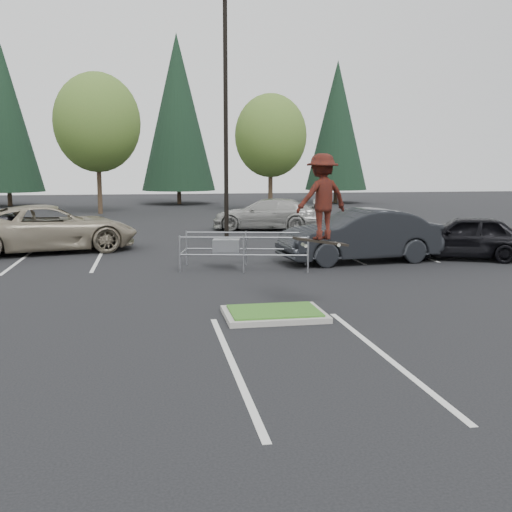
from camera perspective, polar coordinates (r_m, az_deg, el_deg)
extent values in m
plane|color=black|center=(13.32, 1.74, -5.81)|extent=(120.00, 120.00, 0.00)
cube|color=gray|center=(13.31, 1.74, -5.56)|extent=(2.20, 1.60, 0.12)
cube|color=#306A21|center=(13.29, 1.74, -5.25)|extent=(1.95, 1.35, 0.05)
cube|color=silver|center=(21.95, -14.83, -0.38)|extent=(0.12, 5.20, 0.01)
cube|color=silver|center=(22.34, -21.75, -0.55)|extent=(0.12, 5.20, 0.01)
cube|color=silver|center=(23.02, 8.09, 0.23)|extent=(0.12, 5.20, 0.01)
cube|color=silver|center=(24.00, 14.22, 0.39)|extent=(0.12, 5.20, 0.01)
cube|color=silver|center=(25.23, 19.82, 0.54)|extent=(0.12, 5.20, 0.01)
cube|color=silver|center=(10.26, -2.25, -10.23)|extent=(0.12, 6.00, 0.01)
cube|color=silver|center=(10.94, 12.09, -9.21)|extent=(0.12, 6.00, 0.01)
cube|color=gray|center=(25.03, -2.81, 1.31)|extent=(0.60, 0.60, 0.30)
cylinder|color=black|center=(24.88, -2.90, 12.46)|extent=(0.18, 0.18, 10.00)
cylinder|color=#38281C|center=(43.28, -14.67, 6.23)|extent=(0.32, 0.32, 3.50)
ellipsoid|color=#436A27|center=(43.35, -14.90, 12.19)|extent=(5.89, 5.89, 6.77)
sphere|color=#436A27|center=(42.97, -14.08, 11.27)|extent=(3.68, 3.68, 3.68)
sphere|color=#436A27|center=(43.76, -15.50, 11.41)|extent=(4.05, 4.05, 4.05)
cylinder|color=#38281C|center=(43.34, 1.38, 6.21)|extent=(0.32, 0.32, 3.04)
ellipsoid|color=#436A27|center=(43.35, 1.40, 11.39)|extent=(5.12, 5.12, 5.89)
sphere|color=#436A27|center=(43.16, 2.27, 10.55)|extent=(3.20, 3.20, 3.20)
sphere|color=#436A27|center=(43.63, 0.63, 10.74)|extent=(3.52, 3.52, 3.52)
cylinder|color=#38281C|center=(53.89, -22.39, 5.05)|extent=(0.36, 0.36, 1.20)
cone|color=black|center=(53.96, -22.79, 11.95)|extent=(5.72, 5.72, 11.80)
cylinder|color=#38281C|center=(53.26, -7.33, 5.59)|extent=(0.36, 0.36, 1.20)
cone|color=black|center=(53.38, -7.48, 13.38)|extent=(6.38, 6.38, 13.30)
cylinder|color=#38281C|center=(54.79, 7.58, 5.67)|extent=(0.36, 0.36, 1.20)
cone|color=black|center=(54.84, 7.72, 12.20)|extent=(5.50, 5.50, 11.30)
cylinder|color=#92949A|center=(18.90, -7.26, 0.19)|extent=(0.06, 0.06, 1.15)
cylinder|color=#92949A|center=(20.27, -6.64, 0.77)|extent=(0.06, 0.06, 1.15)
cylinder|color=#92949A|center=(18.69, -1.18, 0.17)|extent=(0.06, 0.06, 1.15)
cylinder|color=#92949A|center=(20.07, -0.97, 0.75)|extent=(0.06, 0.06, 1.15)
cylinder|color=#92949A|center=(18.69, 4.98, 0.14)|extent=(0.06, 0.06, 1.15)
cylinder|color=#92949A|center=(20.08, 4.76, 0.72)|extent=(0.06, 0.06, 1.15)
cylinder|color=#92949A|center=(18.69, -1.18, 0.09)|extent=(3.94, 0.88, 0.05)
cylinder|color=#92949A|center=(18.62, -1.18, 1.77)|extent=(3.94, 0.88, 0.05)
cylinder|color=#92949A|center=(20.08, -0.97, 0.68)|extent=(3.94, 0.88, 0.05)
cylinder|color=#92949A|center=(20.01, -0.97, 2.25)|extent=(3.94, 0.88, 0.05)
cube|color=#92949A|center=(19.40, -2.85, 0.90)|extent=(0.94, 0.69, 0.48)
cube|color=black|center=(13.83, 6.18, 1.37)|extent=(1.30, 0.48, 0.25)
cylinder|color=beige|center=(13.61, 4.75, 0.98)|extent=(0.08, 0.05, 0.08)
cylinder|color=beige|center=(13.86, 4.48, 1.12)|extent=(0.08, 0.05, 0.08)
cylinder|color=beige|center=(13.83, 7.88, 1.05)|extent=(0.08, 0.05, 0.08)
cylinder|color=beige|center=(14.07, 7.55, 1.18)|extent=(0.08, 0.05, 0.08)
imported|color=maroon|center=(13.74, 6.25, 5.63)|extent=(1.41, 1.05, 1.95)
imported|color=gray|center=(24.54, -19.12, 2.50)|extent=(7.11, 4.51, 1.83)
imported|color=black|center=(24.84, -22.52, 2.00)|extent=(5.49, 3.22, 1.49)
imported|color=black|center=(21.06, 9.82, 1.92)|extent=(5.72, 2.52, 1.83)
imported|color=black|center=(22.70, 19.27, 1.74)|extent=(5.05, 3.55, 1.60)
imported|color=#A3A39D|center=(31.33, 1.16, 4.00)|extent=(6.02, 3.77, 1.63)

